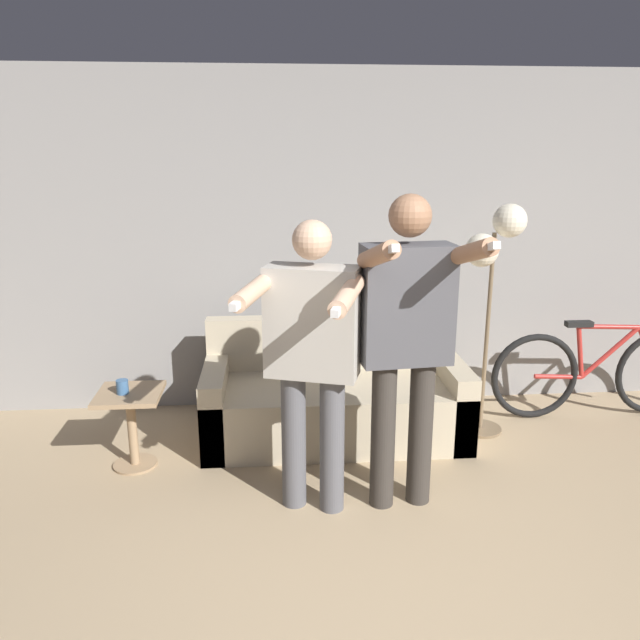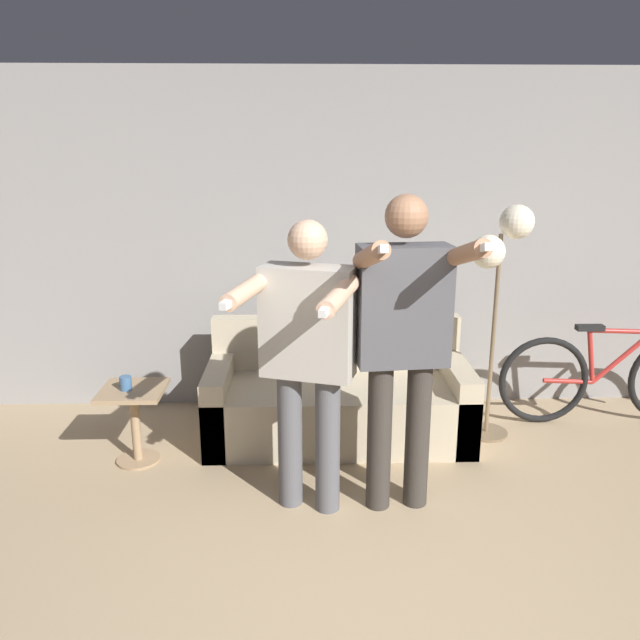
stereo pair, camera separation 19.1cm
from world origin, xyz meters
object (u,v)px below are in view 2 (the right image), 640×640
person_left (307,348)px  cat (323,305)px  bicycle (608,378)px  couch (338,400)px  side_table (134,410)px  cup (126,383)px  floor_lamp (501,256)px  person_right (403,332)px

person_left → cat: 1.26m
cat → bicycle: 2.21m
couch → person_left: bearing=-103.3°
side_table → cat: bearing=27.9°
couch → bicycle: bearing=4.5°
cup → bicycle: size_ratio=0.05×
couch → floor_lamp: size_ratio=1.11×
person_right → bicycle: 2.19m
person_left → bicycle: person_left is taller
person_left → side_table: 1.41m
couch → floor_lamp: (1.10, -0.02, 1.05)m
cat → bicycle: bearing=-3.8°
floor_lamp → bicycle: 1.36m
couch → person_left: size_ratio=1.11×
person_right → side_table: 1.89m
couch → cup: size_ratio=20.52×
cat → cup: size_ratio=5.36×
cat → person_right: bearing=-72.7°
floor_lamp → bicycle: floor_lamp is taller
floor_lamp → cup: bearing=-171.8°
cup → side_table: bearing=28.4°
person_left → cat: (0.13, 1.25, -0.08)m
cat → bicycle: (2.14, -0.14, -0.54)m
cup → cat: bearing=27.9°
person_right → floor_lamp: person_right is taller
cat → side_table: bearing=-152.1°
cup → bicycle: bearing=9.0°
floor_lamp → side_table: 2.65m
couch → cat: bearing=107.6°
cat → cup: cat is taller
person_left → side_table: bearing=170.3°
couch → side_table: (-1.36, -0.37, 0.10)m
person_left → person_right: person_right is taller
person_left → floor_lamp: (1.32, 0.93, 0.34)m
couch → cup: 1.47m
person_right → bicycle: bearing=27.1°
side_table → cup: (-0.03, -0.02, 0.20)m
person_right → cup: person_right is taller
bicycle → floor_lamp: bearing=-169.0°
cat → couch: bearing=-72.4°
person_left → person_right: bearing=17.8°
floor_lamp → side_table: size_ratio=3.22×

